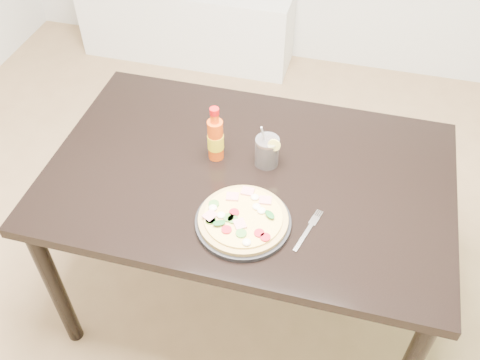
% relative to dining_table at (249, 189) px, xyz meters
% --- Properties ---
extents(floor, '(4.50, 4.50, 0.00)m').
position_rel_dining_table_xyz_m(floor, '(-0.06, -0.32, -0.67)').
color(floor, '#9E7A51').
rests_on(floor, ground).
extents(dining_table, '(1.40, 0.90, 0.75)m').
position_rel_dining_table_xyz_m(dining_table, '(0.00, 0.00, 0.00)').
color(dining_table, black).
rests_on(dining_table, ground).
extents(plate, '(0.30, 0.30, 0.02)m').
position_rel_dining_table_xyz_m(plate, '(0.04, -0.23, 0.09)').
color(plate, black).
rests_on(plate, dining_table).
extents(pizza, '(0.28, 0.28, 0.03)m').
position_rel_dining_table_xyz_m(pizza, '(0.04, -0.23, 0.11)').
color(pizza, tan).
rests_on(pizza, plate).
extents(hot_sauce_bottle, '(0.07, 0.07, 0.22)m').
position_rel_dining_table_xyz_m(hot_sauce_bottle, '(-0.13, 0.05, 0.17)').
color(hot_sauce_bottle, '#E44A0D').
rests_on(hot_sauce_bottle, dining_table).
extents(cola_cup, '(0.09, 0.08, 0.17)m').
position_rel_dining_table_xyz_m(cola_cup, '(0.05, 0.06, 0.14)').
color(cola_cup, black).
rests_on(cola_cup, dining_table).
extents(fork, '(0.07, 0.19, 0.00)m').
position_rel_dining_table_xyz_m(fork, '(0.24, -0.20, 0.09)').
color(fork, silver).
rests_on(fork, dining_table).
extents(media_console, '(1.40, 0.34, 0.50)m').
position_rel_dining_table_xyz_m(media_console, '(-0.86, 1.75, -0.42)').
color(media_console, white).
rests_on(media_console, ground).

